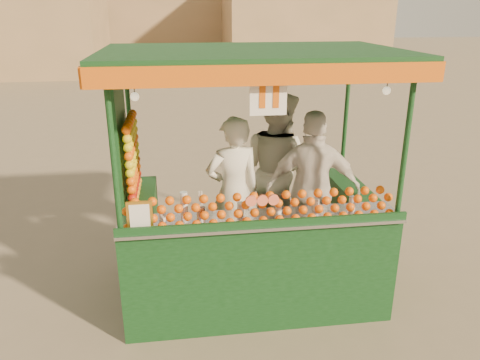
{
  "coord_description": "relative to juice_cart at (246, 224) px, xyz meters",
  "views": [
    {
      "loc": [
        -0.56,
        -4.44,
        3.02
      ],
      "look_at": [
        0.07,
        0.13,
        1.31
      ],
      "focal_mm": 34.96,
      "sensor_mm": 36.0,
      "label": 1
    }
  ],
  "objects": [
    {
      "name": "ground",
      "position": [
        -0.11,
        0.01,
        -0.86
      ],
      "size": [
        90.0,
        90.0,
        0.0
      ],
      "primitive_type": "plane",
      "color": "#726751",
      "rests_on": "ground"
    },
    {
      "name": "building_right",
      "position": [
        6.89,
        24.01,
        1.64
      ],
      "size": [
        9.0,
        6.0,
        5.0
      ],
      "primitive_type": "cube",
      "color": "#A5815D",
      "rests_on": "ground"
    },
    {
      "name": "building_center",
      "position": [
        -2.11,
        30.01,
        2.64
      ],
      "size": [
        14.0,
        7.0,
        7.0
      ],
      "primitive_type": "cube",
      "color": "#A5815D",
      "rests_on": "ground"
    },
    {
      "name": "juice_cart",
      "position": [
        0.0,
        0.0,
        0.0
      ],
      "size": [
        2.91,
        1.89,
        2.65
      ],
      "color": "black",
      "rests_on": "ground"
    },
    {
      "name": "vendor_left",
      "position": [
        -0.1,
        0.24,
        0.28
      ],
      "size": [
        0.67,
        0.51,
        1.67
      ],
      "rotation": [
        0.0,
        0.0,
        3.34
      ],
      "color": "silver",
      "rests_on": "ground"
    },
    {
      "name": "vendor_middle",
      "position": [
        0.46,
        0.67,
        0.37
      ],
      "size": [
        1.11,
        1.14,
        1.85
      ],
      "rotation": [
        0.0,
        0.0,
        2.24
      ],
      "color": "beige",
      "rests_on": "ground"
    },
    {
      "name": "vendor_right",
      "position": [
        0.74,
        0.1,
        0.31
      ],
      "size": [
        1.08,
        0.62,
        1.73
      ],
      "rotation": [
        0.0,
        0.0,
        2.93
      ],
      "color": "silver",
      "rests_on": "ground"
    }
  ]
}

